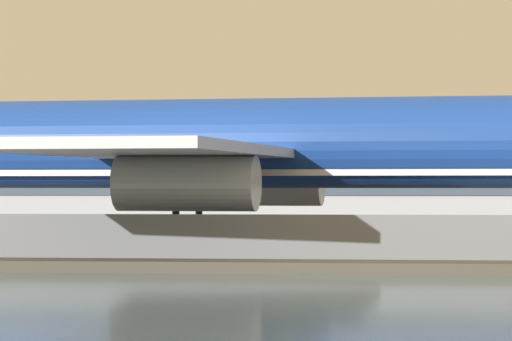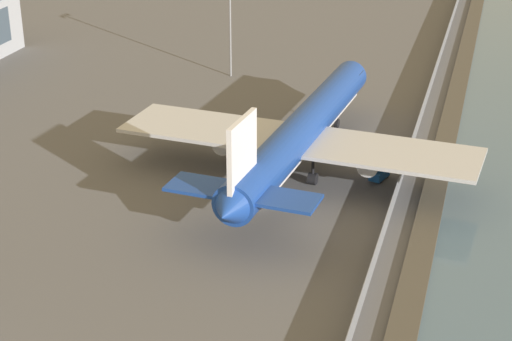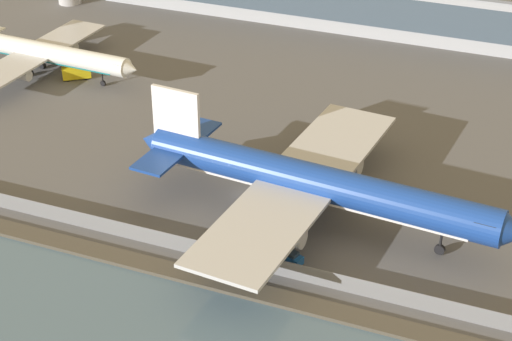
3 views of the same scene
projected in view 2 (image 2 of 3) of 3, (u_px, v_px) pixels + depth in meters
The scene contains 6 objects.
ground_plane at pixel (262, 204), 107.33m from camera, with size 500.00×500.00×0.00m, color #565659.
shoreline_seawall at pixel (427, 223), 102.03m from camera, with size 320.00×3.00×0.50m.
perimeter_fence at pixel (390, 212), 102.78m from camera, with size 280.00×0.10×2.41m.
cargo_jet_blue at pixel (301, 133), 113.64m from camera, with size 56.02×48.61×15.40m.
baggage_tug at pixel (379, 174), 113.91m from camera, with size 3.54×2.53×1.80m.
apron_light_mast_apron_west at pixel (230, 14), 150.87m from camera, with size 3.20×0.40×20.35m.
Camera 2 is at (-92.74, -25.98, 47.56)m, focal length 60.00 mm.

